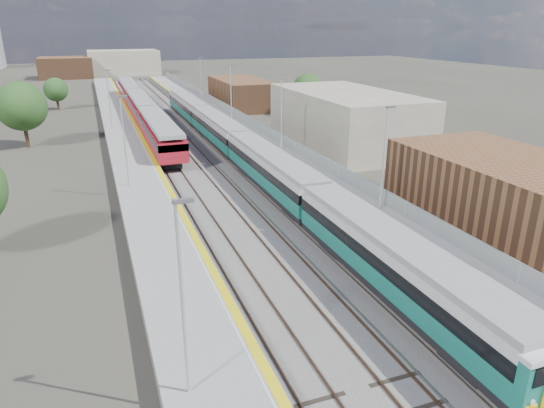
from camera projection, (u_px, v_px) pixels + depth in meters
ground at (206, 146)px, 58.40m from camera, size 320.00×320.00×0.00m
ballast_bed at (184, 143)px, 59.86m from camera, size 10.50×155.00×0.06m
tracks at (186, 139)px, 61.51m from camera, size 8.96×160.00×0.17m
platform_right at (242, 135)px, 62.12m from camera, size 4.70×155.00×8.52m
platform_left at (126, 144)px, 57.49m from camera, size 4.30×155.00×8.52m
buildings at (60, 38)px, 126.91m from camera, size 72.00×185.50×40.00m
green_train at (241, 146)px, 49.64m from camera, size 2.69×75.00×2.96m
red_train at (141, 107)px, 72.81m from camera, size 2.96×60.03×3.74m
tree_b at (21, 106)px, 56.33m from camera, size 5.70×5.70×7.72m
tree_c at (56, 90)px, 82.98m from camera, size 4.01×4.01×5.43m
tree_d at (308, 89)px, 76.96m from camera, size 4.91×4.91×6.66m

